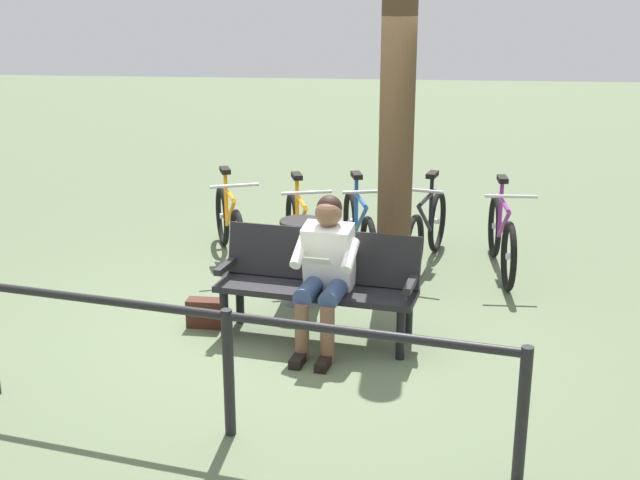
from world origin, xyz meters
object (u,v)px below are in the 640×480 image
Objects in this scene: tree_trunk at (397,121)px; bicycle_silver at (230,226)px; bench at (319,277)px; bicycle_black at (300,233)px; handbag at (205,313)px; bicycle_orange at (426,231)px; litter_bin at (302,261)px; bicycle_green at (501,237)px; bicycle_purple at (359,232)px; person_reading at (325,266)px.

bicycle_silver is (1.72, -0.88, -1.26)m from tree_trunk.
bench is 0.51× the size of tree_trunk.
bench is at bearing -4.16° from bicycle_black.
handbag is 2.61m from bicycle_orange.
bicycle_green is at bearing -151.36° from litter_bin.
bicycle_green is 1.42m from bicycle_purple.
bicycle_silver reaches higher than bench.
bicycle_green is (-1.63, -1.77, -0.15)m from bench.
bicycle_purple is at bearing -124.65° from handbag.
bicycle_black is (1.26, 0.21, 0.00)m from bicycle_orange.
bicycle_silver reaches higher than litter_bin.
bench reaches higher than handbag.
handbag is 2.33m from tree_trunk.
person_reading is at bearing 165.77° from handbag.
bench is 2.20m from bicycle_silver.
bicycle_green is 1.02× the size of bicycle_purple.
bicycle_silver is at bearing -107.82° from bicycle_purple.
person_reading is at bearing 121.58° from bench.
bench is 1.05× the size of bicycle_silver.
bench is 1.04m from handbag.
bicycle_black is (0.45, -1.87, -0.31)m from person_reading.
bicycle_green reaches higher than bench.
bicycle_silver is (1.36, -0.09, 0.00)m from bicycle_purple.
bicycle_purple and bicycle_black have the same top height.
bicycle_black is 1.03× the size of bicycle_silver.
handbag is 1.72m from bicycle_black.
bicycle_orange is at bearing -109.18° from tree_trunk.
bicycle_green is (-2.59, -1.68, 0.24)m from handbag.
person_reading is (-0.07, 0.18, 0.16)m from bench.
bicycle_black is at bearing -81.40° from litter_bin.
bicycle_silver is at bearing -94.20° from bicycle_green.
litter_bin is 0.48× the size of bicycle_silver.
bicycle_orange is 1.04× the size of bicycle_silver.
bicycle_orange is (-1.12, -1.15, -0.02)m from litter_bin.
bicycle_purple is (-1.18, -1.70, 0.24)m from handbag.
tree_trunk is 2.30m from bicycle_silver.
handbag is at bearing 42.32° from litter_bin.
person_reading is 1.94m from bicycle_black.
bicycle_green is 2.77m from bicycle_silver.
tree_trunk is 1.99× the size of bicycle_black.
bench reaches higher than litter_bin.
tree_trunk is at bearing -162.66° from litter_bin.
litter_bin is at bearing -137.68° from handbag.
bicycle_orange is at bearing -105.24° from bench.
handbag is at bearing 30.79° from tree_trunk.
bicycle_black and bicycle_silver have the same top height.
litter_bin reaches higher than handbag.
person_reading is at bearing -7.10° from bicycle_orange.
handbag is 0.18× the size of bicycle_black.
bicycle_green is at bearing 66.25° from bicycle_silver.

